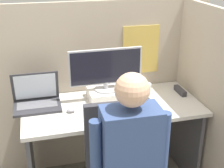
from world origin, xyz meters
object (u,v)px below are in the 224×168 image
at_px(laptop, 37,100).
at_px(paper_box, 106,94).
at_px(monitor, 106,69).
at_px(coffee_mug, 146,90).
at_px(carrot_toy, 111,118).
at_px(person, 133,162).
at_px(stapler, 180,91).

bearing_deg(laptop, paper_box, -1.07).
relative_size(monitor, coffee_mug, 5.35).
xyz_separation_m(paper_box, carrot_toy, (-0.05, -0.36, -0.02)).
bearing_deg(monitor, laptop, 179.23).
relative_size(carrot_toy, person, 0.10).
bearing_deg(person, paper_box, 87.15).
bearing_deg(person, monitor, 87.16).
xyz_separation_m(carrot_toy, coffee_mug, (0.39, 0.34, 0.03)).
distance_m(carrot_toy, person, 0.48).
bearing_deg(laptop, stapler, -2.61).
height_order(paper_box, person, person).
bearing_deg(laptop, person, -59.05).
bearing_deg(person, coffee_mug, 64.96).
height_order(stapler, coffee_mug, coffee_mug).
bearing_deg(monitor, paper_box, -90.00).
height_order(laptop, person, person).
xyz_separation_m(laptop, stapler, (1.19, -0.05, -0.03)).
bearing_deg(laptop, coffee_mug, -1.96).
bearing_deg(stapler, paper_box, 176.06).
distance_m(stapler, coffee_mug, 0.30).
distance_m(paper_box, carrot_toy, 0.37).
xyz_separation_m(person, coffee_mug, (0.38, 0.82, 0.06)).
bearing_deg(person, laptop, 120.95).
bearing_deg(carrot_toy, monitor, 82.05).
xyz_separation_m(stapler, person, (-0.68, -0.79, -0.03)).
bearing_deg(paper_box, laptop, 178.93).
xyz_separation_m(laptop, coffee_mug, (0.89, -0.03, 0.00)).
bearing_deg(coffee_mug, monitor, 176.12).
height_order(monitor, stapler, monitor).
bearing_deg(carrot_toy, coffee_mug, 41.11).
relative_size(stapler, carrot_toy, 1.27).
bearing_deg(monitor, carrot_toy, -97.95).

